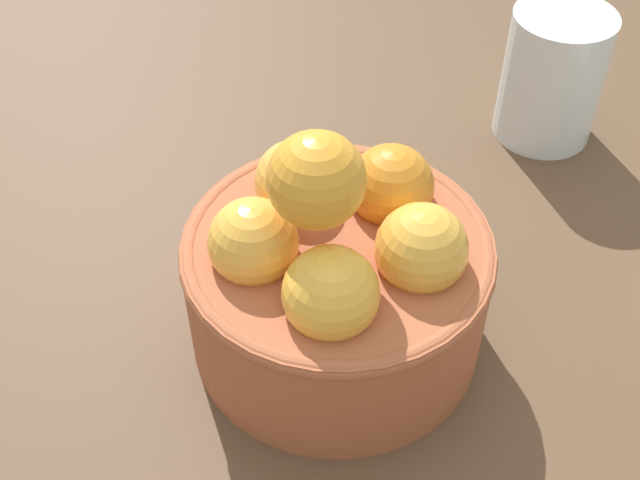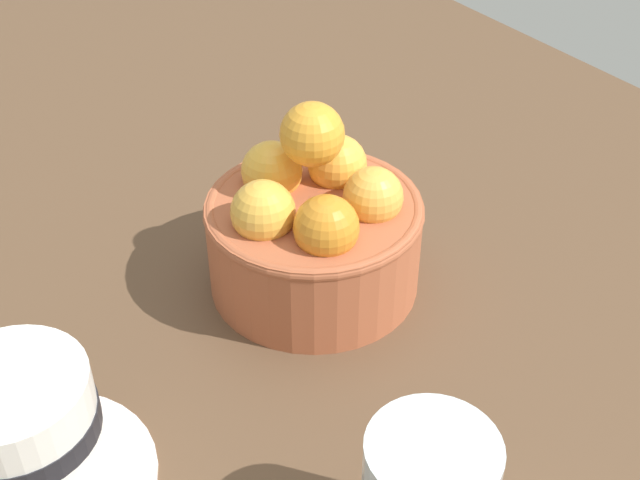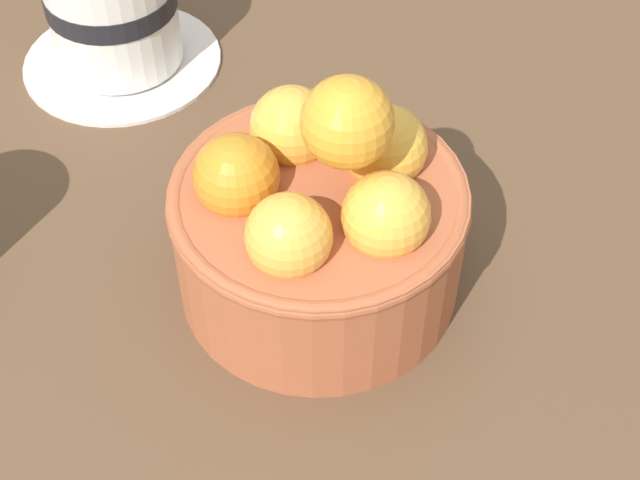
# 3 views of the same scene
# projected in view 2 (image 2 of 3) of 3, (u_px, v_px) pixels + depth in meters

# --- Properties ---
(ground_plane) EXTENTS (1.57, 0.92, 0.03)m
(ground_plane) POSITION_uv_depth(u_px,v_px,m) (314.00, 298.00, 0.64)
(ground_plane) COLOR brown
(terracotta_bowl) EXTENTS (0.16, 0.16, 0.14)m
(terracotta_bowl) POSITION_uv_depth(u_px,v_px,m) (314.00, 228.00, 0.60)
(terracotta_bowl) COLOR #AD5938
(terracotta_bowl) RESTS_ON ground_plane
(coffee_cup) EXTENTS (0.14, 0.14, 0.09)m
(coffee_cup) POSITION_uv_depth(u_px,v_px,m) (24.00, 438.00, 0.46)
(coffee_cup) COLOR white
(coffee_cup) RESTS_ON ground_plane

